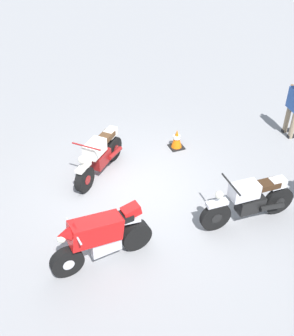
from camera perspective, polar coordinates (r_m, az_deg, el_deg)
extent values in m
plane|color=gray|center=(9.17, -1.73, -3.33)|extent=(40.00, 40.00, 0.00)
cylinder|color=black|center=(8.20, 9.55, -6.72)|extent=(0.65, 0.15, 0.64)
cylinder|color=black|center=(8.88, 17.88, -4.34)|extent=(0.65, 0.15, 0.64)
cylinder|color=black|center=(8.20, 9.55, -6.72)|extent=(0.23, 0.15, 0.22)
cylinder|color=black|center=(8.88, 17.88, -4.34)|extent=(0.23, 0.15, 0.22)
cube|color=black|center=(8.47, 14.27, -4.91)|extent=(0.57, 0.31, 0.32)
cube|color=silver|center=(8.13, 13.49, -3.12)|extent=(0.58, 0.35, 0.30)
cube|color=silver|center=(7.97, 9.79, -4.88)|extent=(0.45, 0.18, 0.08)
cube|color=#382314|center=(8.34, 16.15, -2.32)|extent=(0.61, 0.29, 0.12)
cube|color=silver|center=(8.50, 17.81, -1.98)|extent=(0.33, 0.24, 0.18)
cylinder|color=black|center=(8.60, 17.07, -5.21)|extent=(0.56, 0.14, 0.16)
cylinder|color=black|center=(7.82, 11.68, -2.25)|extent=(0.07, 0.70, 0.04)
sphere|color=silver|center=(7.85, 10.10, -3.74)|extent=(0.16, 0.16, 0.16)
cylinder|color=black|center=(9.14, -8.73, -1.55)|extent=(0.55, 0.53, 0.60)
cylinder|color=black|center=(10.07, -4.75, 2.75)|extent=(0.55, 0.53, 0.60)
cylinder|color=maroon|center=(9.14, -8.73, -1.55)|extent=(0.28, 0.28, 0.21)
cylinder|color=maroon|center=(10.07, -4.75, 2.75)|extent=(0.28, 0.28, 0.21)
cube|color=maroon|center=(9.57, -6.54, 1.35)|extent=(0.60, 0.59, 0.32)
cube|color=white|center=(9.21, -7.32, 2.74)|extent=(0.63, 0.62, 0.30)
cube|color=white|center=(8.94, -8.92, 0.12)|extent=(0.43, 0.42, 0.08)
cube|color=#4C331E|center=(9.52, -5.97, 4.21)|extent=(0.61, 0.60, 0.12)
cube|color=white|center=(9.75, -5.10, 4.98)|extent=(0.38, 0.38, 0.18)
cylinder|color=maroon|center=(9.81, -4.50, 2.11)|extent=(0.48, 0.46, 0.16)
cylinder|color=maroon|center=(8.84, -8.51, 3.00)|extent=(0.51, 0.53, 0.04)
sphere|color=silver|center=(8.80, -9.13, 1.18)|extent=(0.16, 0.16, 0.16)
cylinder|color=black|center=(7.45, -11.12, -12.77)|extent=(0.61, 0.23, 0.60)
cylinder|color=black|center=(7.76, -1.64, -9.36)|extent=(0.62, 0.29, 0.60)
cylinder|color=silver|center=(7.45, -11.12, -12.77)|extent=(0.23, 0.20, 0.21)
cylinder|color=silver|center=(7.76, -1.64, -9.36)|extent=(0.23, 0.20, 0.21)
cube|color=silver|center=(7.52, -5.95, -10.42)|extent=(0.59, 0.34, 0.32)
cube|color=red|center=(7.20, -7.25, -8.64)|extent=(1.02, 0.47, 0.57)
cone|color=red|center=(6.99, -11.31, -9.13)|extent=(0.39, 0.38, 0.39)
cube|color=black|center=(7.25, -4.37, -7.21)|extent=(0.63, 0.33, 0.12)
cube|color=red|center=(7.29, -2.25, -5.99)|extent=(0.37, 0.26, 0.23)
cylinder|color=silver|center=(7.45, -2.85, -6.77)|extent=(0.40, 0.13, 0.17)
cylinder|color=silver|center=(7.34, -2.29, -7.52)|extent=(0.40, 0.13, 0.17)
cylinder|color=silver|center=(7.00, -10.25, -8.65)|extent=(0.11, 0.70, 0.04)
sphere|color=silver|center=(7.01, -11.89, -9.62)|extent=(0.16, 0.16, 0.16)
cylinder|color=gray|center=(11.48, 19.76, 5.69)|extent=(0.15, 0.15, 0.79)
cube|color=black|center=(11.68, 19.66, 4.22)|extent=(0.27, 0.14, 0.08)
cylinder|color=gray|center=(11.71, 19.02, 6.47)|extent=(0.15, 0.15, 0.79)
cube|color=black|center=(11.91, 18.94, 5.02)|extent=(0.27, 0.14, 0.08)
cylinder|color=brown|center=(11.48, 19.44, 9.73)|extent=(0.10, 0.10, 0.53)
cube|color=black|center=(10.64, 4.13, 2.97)|extent=(0.36, 0.36, 0.03)
cone|color=orange|center=(10.49, 4.19, 4.17)|extent=(0.28, 0.28, 0.50)
cylinder|color=white|center=(10.47, 4.20, 4.36)|extent=(0.19, 0.19, 0.08)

